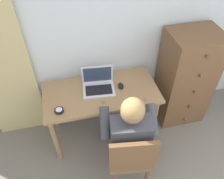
# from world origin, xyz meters

# --- Properties ---
(wall_back) EXTENTS (4.80, 0.05, 2.50)m
(wall_back) POSITION_xyz_m (0.00, 2.20, 1.25)
(wall_back) COLOR silver
(wall_back) RESTS_ON ground_plane
(desk) EXTENTS (1.25, 0.61, 0.74)m
(desk) POSITION_xyz_m (-0.30, 1.82, 0.63)
(desk) COLOR #9E754C
(desk) RESTS_ON ground_plane
(dresser) EXTENTS (0.58, 0.49, 1.25)m
(dresser) POSITION_xyz_m (0.76, 1.91, 0.63)
(dresser) COLOR brown
(dresser) RESTS_ON ground_plane
(chair) EXTENTS (0.48, 0.46, 0.88)m
(chair) POSITION_xyz_m (-0.16, 1.13, 0.49)
(chair) COLOR brown
(chair) RESTS_ON ground_plane
(person_seated) EXTENTS (0.59, 0.62, 1.20)m
(person_seated) POSITION_xyz_m (-0.14, 1.31, 0.68)
(person_seated) COLOR #4C4C4C
(person_seated) RESTS_ON ground_plane
(laptop) EXTENTS (0.36, 0.29, 0.24)m
(laptop) POSITION_xyz_m (-0.31, 1.89, 0.79)
(laptop) COLOR silver
(laptop) RESTS_ON desk
(computer_mouse) EXTENTS (0.07, 0.10, 0.03)m
(computer_mouse) POSITION_xyz_m (-0.07, 1.84, 0.75)
(computer_mouse) COLOR black
(computer_mouse) RESTS_ON desk
(desk_clock) EXTENTS (0.09, 0.09, 0.03)m
(desk_clock) POSITION_xyz_m (-0.76, 1.64, 0.75)
(desk_clock) COLOR black
(desk_clock) RESTS_ON desk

